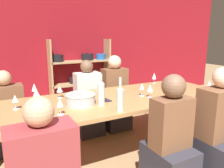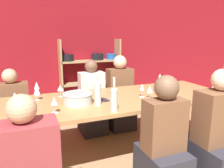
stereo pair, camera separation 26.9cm
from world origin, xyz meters
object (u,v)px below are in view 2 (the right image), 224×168
object	(u,v)px
wine_bottle_green	(114,98)
wine_glass_red_b	(142,88)
shelf_unit	(92,79)
wine_glass_red_e	(37,91)
wine_glass_red_c	(150,89)
cell_phone	(104,100)
dining_table	(115,103)
wine_glass_empty_b	(160,77)
person_near_b	(163,153)
person_far_a	(92,106)
wine_glass_white_c	(37,86)
wine_glass_red_a	(214,87)
person_far_b	(120,102)
person_far_c	(14,118)
wine_bottle_dark	(98,92)
person_near_c	(215,146)
wine_glass_white_a	(60,88)
wine_glass_white_b	(15,96)
mixing_bowl	(78,98)
wine_glass_empty_a	(54,101)

from	to	relation	value
wine_bottle_green	wine_glass_red_b	size ratio (longest dim) A/B	2.14
shelf_unit	wine_glass_red_e	size ratio (longest dim) A/B	8.99
wine_glass_red_c	cell_phone	bearing A→B (deg)	166.20
dining_table	wine_glass_empty_b	size ratio (longest dim) A/B	17.68
wine_bottle_green	person_near_b	world-z (taller)	person_near_b
wine_glass_empty_b	person_far_a	xyz separation A→B (m)	(-1.00, 0.35, -0.46)
wine_glass_white_c	wine_bottle_green	bearing A→B (deg)	-53.61
wine_glass_red_a	person_far_b	distance (m)	1.49
dining_table	person_far_c	size ratio (longest dim) A/B	2.70
person_far_b	wine_glass_red_b	bearing A→B (deg)	83.29
wine_bottle_green	wine_bottle_dark	size ratio (longest dim) A/B	1.01
wine_glass_red_b	person_far_c	world-z (taller)	person_far_c
shelf_unit	wine_glass_red_e	xyz separation A→B (m)	(-1.24, -1.91, 0.30)
wine_glass_red_b	person_near_b	world-z (taller)	person_near_b
cell_phone	person_near_c	distance (m)	1.25
wine_bottle_green	wine_glass_white_a	xyz separation A→B (m)	(-0.40, 0.75, -0.03)
wine_glass_red_b	wine_glass_white_b	bearing A→B (deg)	172.51
dining_table	wine_glass_white_c	xyz separation A→B (m)	(-0.86, 0.47, 0.19)
wine_bottle_dark	wine_glass_red_a	world-z (taller)	wine_bottle_dark
mixing_bowl	wine_bottle_green	world-z (taller)	wine_bottle_green
shelf_unit	person_far_b	distance (m)	1.36
wine_glass_white_a	wine_glass_empty_b	distance (m)	1.55
person_near_c	person_near_b	bearing A→B (deg)	170.63
mixing_bowl	person_far_a	world-z (taller)	person_far_a
cell_phone	wine_glass_red_e	bearing A→B (deg)	157.04
dining_table	wine_glass_red_c	distance (m)	0.45
wine_glass_white_a	wine_bottle_green	bearing A→B (deg)	-61.86
wine_bottle_green	wine_glass_white_b	world-z (taller)	wine_bottle_green
mixing_bowl	wine_glass_red_b	world-z (taller)	wine_glass_red_b
shelf_unit	mixing_bowl	size ratio (longest dim) A/B	4.35
wine_glass_empty_a	wine_glass_red_c	xyz separation A→B (m)	(1.12, 0.09, -0.01)
wine_glass_white_c	person_far_a	world-z (taller)	person_far_a
wine_glass_red_b	wine_glass_red_c	xyz separation A→B (m)	(0.05, -0.09, -0.01)
cell_phone	wine_glass_white_b	bearing A→B (deg)	170.95
wine_glass_white_c	wine_glass_white_a	bearing A→B (deg)	-30.02
mixing_bowl	person_far_b	world-z (taller)	person_far_b
wine_glass_empty_a	person_far_a	xyz separation A→B (m)	(0.70, 1.08, -0.47)
cell_phone	person_near_c	world-z (taller)	person_near_c
mixing_bowl	wine_glass_white_b	bearing A→B (deg)	165.78
wine_glass_red_e	wine_glass_red_c	bearing A→B (deg)	-19.18
wine_glass_white_a	cell_phone	xyz separation A→B (m)	(0.44, -0.36, -0.10)
wine_glass_red_b	cell_phone	world-z (taller)	wine_glass_red_b
wine_glass_red_a	cell_phone	xyz separation A→B (m)	(-1.29, 0.37, -0.12)
wine_glass_white_a	wine_glass_red_e	distance (m)	0.28
wine_glass_white_c	wine_glass_red_e	distance (m)	0.21
wine_glass_red_a	wine_glass_white_b	bearing A→B (deg)	166.89
person_far_c	wine_glass_red_a	bearing A→B (deg)	151.54
wine_glass_red_b	person_near_c	size ratio (longest dim) A/B	0.13
mixing_bowl	wine_glass_white_c	xyz separation A→B (m)	(-0.39, 0.52, 0.06)
wine_glass_white_a	wine_glass_empty_a	xyz separation A→B (m)	(-0.15, -0.58, 0.01)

